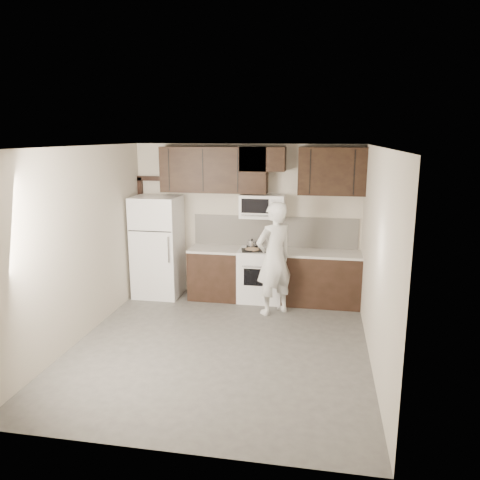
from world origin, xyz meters
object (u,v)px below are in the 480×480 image
(refrigerator, at_px, (158,247))
(person, at_px, (274,259))
(stove, at_px, (261,275))
(microwave, at_px, (262,206))

(refrigerator, relative_size, person, 0.98)
(refrigerator, distance_m, person, 2.20)
(stove, height_order, microwave, microwave)
(stove, relative_size, person, 0.51)
(microwave, distance_m, person, 1.05)
(stove, xyz_separation_m, microwave, (-0.00, 0.12, 1.19))
(stove, relative_size, refrigerator, 0.52)
(microwave, bearing_deg, refrigerator, -174.85)
(refrigerator, height_order, person, person)
(microwave, relative_size, person, 0.41)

